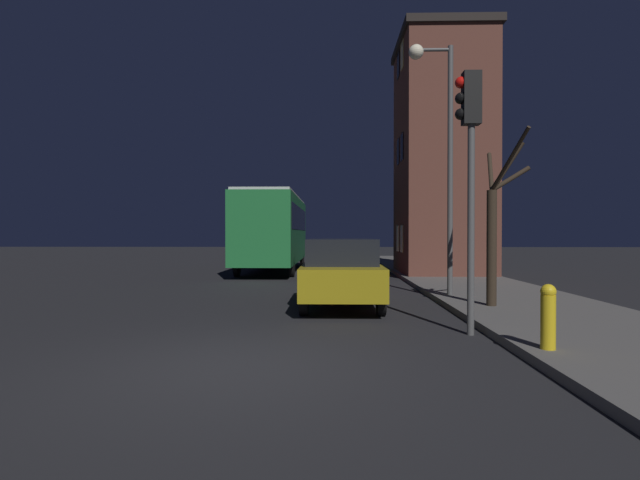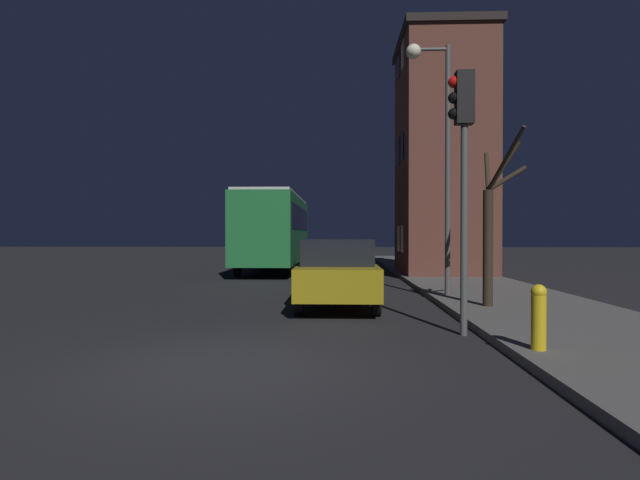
{
  "view_description": "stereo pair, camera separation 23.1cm",
  "coord_description": "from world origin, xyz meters",
  "px_view_note": "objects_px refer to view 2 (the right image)",
  "views": [
    {
      "loc": [
        1.31,
        -6.48,
        1.74
      ],
      "look_at": [
        0.82,
        12.74,
        1.51
      ],
      "focal_mm": 28.0,
      "sensor_mm": 36.0,
      "label": 1
    },
    {
      "loc": [
        1.54,
        -6.47,
        1.74
      ],
      "look_at": [
        0.82,
        12.74,
        1.51
      ],
      "focal_mm": 28.0,
      "sensor_mm": 36.0,
      "label": 2
    }
  ],
  "objects_px": {
    "traffic_light": "(462,147)",
    "bare_tree": "(491,227)",
    "streetlamp": "(437,130)",
    "car_mid_lane": "(341,257)",
    "fire_hydrant": "(539,315)",
    "car_near_lane": "(338,271)",
    "bus": "(275,226)"
  },
  "relations": [
    {
      "from": "bus",
      "to": "car_mid_lane",
      "type": "bearing_deg",
      "value": -48.21
    },
    {
      "from": "car_mid_lane",
      "to": "fire_hydrant",
      "type": "xyz_separation_m",
      "value": [
        2.65,
        -12.98,
        -0.19
      ]
    },
    {
      "from": "bare_tree",
      "to": "bus",
      "type": "xyz_separation_m",
      "value": [
        -6.37,
        12.25,
        0.2
      ]
    },
    {
      "from": "fire_hydrant",
      "to": "streetlamp",
      "type": "bearing_deg",
      "value": 91.74
    },
    {
      "from": "streetlamp",
      "to": "traffic_light",
      "type": "xyz_separation_m",
      "value": [
        -0.45,
        -4.57,
        -1.25
      ]
    },
    {
      "from": "traffic_light",
      "to": "bare_tree",
      "type": "relative_size",
      "value": 1.2
    },
    {
      "from": "streetlamp",
      "to": "car_mid_lane",
      "type": "relative_size",
      "value": 1.72
    },
    {
      "from": "streetlamp",
      "to": "car_mid_lane",
      "type": "xyz_separation_m",
      "value": [
        -2.46,
        6.76,
        -3.67
      ]
    },
    {
      "from": "traffic_light",
      "to": "car_near_lane",
      "type": "bearing_deg",
      "value": 122.55
    },
    {
      "from": "bus",
      "to": "streetlamp",
      "type": "bearing_deg",
      "value": -61.46
    },
    {
      "from": "traffic_light",
      "to": "bare_tree",
      "type": "xyz_separation_m",
      "value": [
        1.26,
        2.55,
        -1.34
      ]
    },
    {
      "from": "car_mid_lane",
      "to": "fire_hydrant",
      "type": "distance_m",
      "value": 13.25
    },
    {
      "from": "traffic_light",
      "to": "car_mid_lane",
      "type": "relative_size",
      "value": 1.18
    },
    {
      "from": "streetlamp",
      "to": "bare_tree",
      "type": "relative_size",
      "value": 1.75
    },
    {
      "from": "bus",
      "to": "car_near_lane",
      "type": "relative_size",
      "value": 2.31
    },
    {
      "from": "bus",
      "to": "bare_tree",
      "type": "bearing_deg",
      "value": -62.53
    },
    {
      "from": "bare_tree",
      "to": "car_mid_lane",
      "type": "relative_size",
      "value": 0.98
    },
    {
      "from": "streetlamp",
      "to": "car_mid_lane",
      "type": "height_order",
      "value": "streetlamp"
    },
    {
      "from": "streetlamp",
      "to": "bus",
      "type": "height_order",
      "value": "streetlamp"
    },
    {
      "from": "streetlamp",
      "to": "bus",
      "type": "xyz_separation_m",
      "value": [
        -5.56,
        10.22,
        -2.38
      ]
    },
    {
      "from": "traffic_light",
      "to": "fire_hydrant",
      "type": "bearing_deg",
      "value": -68.76
    },
    {
      "from": "bare_tree",
      "to": "car_mid_lane",
      "type": "xyz_separation_m",
      "value": [
        -3.27,
        8.78,
        -1.09
      ]
    },
    {
      "from": "traffic_light",
      "to": "bus",
      "type": "relative_size",
      "value": 0.45
    },
    {
      "from": "car_mid_lane",
      "to": "bare_tree",
      "type": "bearing_deg",
      "value": -69.59
    },
    {
      "from": "streetlamp",
      "to": "traffic_light",
      "type": "bearing_deg",
      "value": -95.66
    },
    {
      "from": "fire_hydrant",
      "to": "car_near_lane",
      "type": "bearing_deg",
      "value": 119.07
    },
    {
      "from": "car_near_lane",
      "to": "fire_hydrant",
      "type": "xyz_separation_m",
      "value": [
        2.78,
        -5.0,
        -0.23
      ]
    },
    {
      "from": "bus",
      "to": "car_mid_lane",
      "type": "xyz_separation_m",
      "value": [
        3.1,
        -3.47,
        -1.29
      ]
    },
    {
      "from": "car_mid_lane",
      "to": "bus",
      "type": "bearing_deg",
      "value": 131.79
    },
    {
      "from": "streetlamp",
      "to": "bare_tree",
      "type": "distance_m",
      "value": 3.38
    },
    {
      "from": "streetlamp",
      "to": "traffic_light",
      "type": "distance_m",
      "value": 4.76
    },
    {
      "from": "streetlamp",
      "to": "traffic_light",
      "type": "relative_size",
      "value": 1.46
    }
  ]
}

